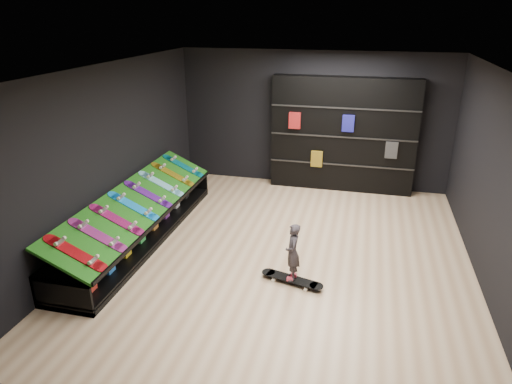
% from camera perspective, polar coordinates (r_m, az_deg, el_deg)
% --- Properties ---
extents(floor, '(6.00, 7.00, 0.01)m').
position_cam_1_polar(floor, '(7.66, 3.31, -7.84)').
color(floor, beige).
rests_on(floor, ground).
extents(ceiling, '(6.00, 7.00, 0.01)m').
position_cam_1_polar(ceiling, '(6.70, 3.88, 15.05)').
color(ceiling, white).
rests_on(ceiling, ground).
extents(wall_back, '(6.00, 0.02, 3.00)m').
position_cam_1_polar(wall_back, '(10.38, 7.13, 8.93)').
color(wall_back, black).
rests_on(wall_back, ground).
extents(wall_front, '(6.00, 0.02, 3.00)m').
position_cam_1_polar(wall_front, '(3.99, -5.88, -13.26)').
color(wall_front, black).
rests_on(wall_front, ground).
extents(wall_left, '(0.02, 7.00, 3.00)m').
position_cam_1_polar(wall_left, '(8.09, -17.87, 4.35)').
color(wall_left, black).
rests_on(wall_left, ground).
extents(wall_right, '(0.02, 7.00, 3.00)m').
position_cam_1_polar(wall_right, '(7.18, 27.82, 0.66)').
color(wall_right, black).
rests_on(wall_right, ground).
extents(display_rack, '(0.90, 4.50, 0.50)m').
position_cam_1_polar(display_rack, '(8.32, -14.22, -4.05)').
color(display_rack, black).
rests_on(display_rack, ground).
extents(turf_ramp, '(0.92, 4.50, 0.46)m').
position_cam_1_polar(turf_ramp, '(8.11, -14.21, -1.15)').
color(turf_ramp, '#13560D').
rests_on(turf_ramp, display_rack).
extents(back_shelving, '(3.11, 0.36, 2.49)m').
position_cam_1_polar(back_shelving, '(10.21, 10.81, 7.02)').
color(back_shelving, black).
rests_on(back_shelving, ground).
extents(floor_skateboard, '(1.00, 0.46, 0.09)m').
position_cam_1_polar(floor_skateboard, '(6.91, 4.49, -10.99)').
color(floor_skateboard, black).
rests_on(floor_skateboard, ground).
extents(child, '(0.18, 0.22, 0.53)m').
position_cam_1_polar(child, '(6.75, 4.57, -8.80)').
color(child, black).
rests_on(child, floor_skateboard).
extents(display_board_0, '(0.93, 0.22, 0.50)m').
position_cam_1_polar(display_board_0, '(6.65, -21.62, -7.12)').
color(display_board_0, red).
rests_on(display_board_0, turf_ramp).
extents(display_board_1, '(0.93, 0.22, 0.50)m').
position_cam_1_polar(display_board_1, '(7.04, -19.16, -5.12)').
color(display_board_1, '#2626BF').
rests_on(display_board_1, turf_ramp).
extents(display_board_2, '(0.93, 0.22, 0.50)m').
position_cam_1_polar(display_board_2, '(7.45, -16.98, -3.33)').
color(display_board_2, '#E5198C').
rests_on(display_board_2, turf_ramp).
extents(display_board_3, '(0.93, 0.22, 0.50)m').
position_cam_1_polar(display_board_3, '(7.88, -15.04, -1.72)').
color(display_board_3, blue).
rests_on(display_board_3, turf_ramp).
extents(display_board_4, '(0.93, 0.22, 0.50)m').
position_cam_1_polar(display_board_4, '(8.32, -13.30, -0.28)').
color(display_board_4, purple).
rests_on(display_board_4, turf_ramp).
extents(display_board_5, '(0.93, 0.22, 0.50)m').
position_cam_1_polar(display_board_5, '(8.77, -11.74, 1.01)').
color(display_board_5, '#0CB2E5').
rests_on(display_board_5, turf_ramp).
extents(display_board_6, '(0.93, 0.22, 0.50)m').
position_cam_1_polar(display_board_6, '(9.23, -10.33, 2.18)').
color(display_board_6, yellow).
rests_on(display_board_6, turf_ramp).
extents(display_board_7, '(0.93, 0.22, 0.50)m').
position_cam_1_polar(display_board_7, '(9.70, -9.06, 3.23)').
color(display_board_7, '#0C8C99').
rests_on(display_board_7, turf_ramp).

